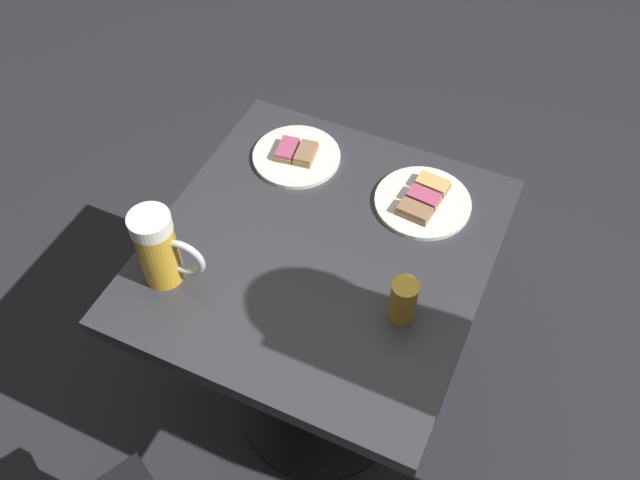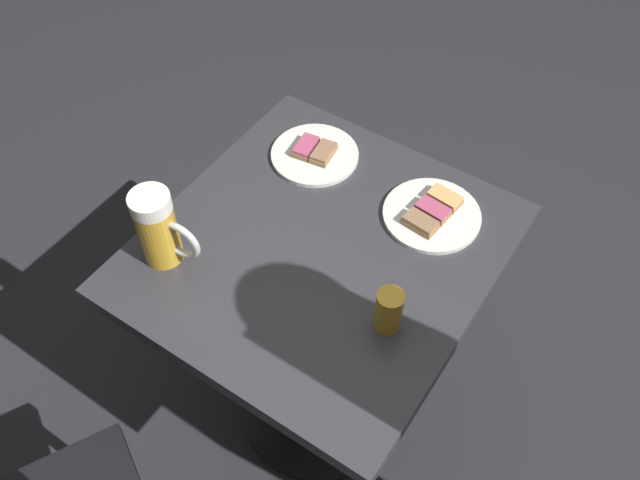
{
  "view_description": "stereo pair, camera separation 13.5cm",
  "coord_description": "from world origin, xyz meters",
  "px_view_note": "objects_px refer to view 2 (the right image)",
  "views": [
    {
      "loc": [
        0.36,
        -0.77,
        1.8
      ],
      "look_at": [
        0.0,
        0.0,
        0.74
      ],
      "focal_mm": 38.49,
      "sensor_mm": 36.0,
      "label": 1
    },
    {
      "loc": [
        0.47,
        -0.71,
        1.8
      ],
      "look_at": [
        0.0,
        0.0,
        0.74
      ],
      "focal_mm": 38.49,
      "sensor_mm": 36.0,
      "label": 2
    }
  ],
  "objects_px": {
    "beer_mug": "(159,229)",
    "beer_glass_small": "(389,311)",
    "plate_near": "(432,214)",
    "plate_far": "(315,154)"
  },
  "relations": [
    {
      "from": "plate_near",
      "to": "plate_far",
      "type": "height_order",
      "value": "same"
    },
    {
      "from": "plate_near",
      "to": "plate_far",
      "type": "distance_m",
      "value": 0.3
    },
    {
      "from": "plate_near",
      "to": "beer_mug",
      "type": "xyz_separation_m",
      "value": [
        -0.39,
        -0.38,
        0.08
      ]
    },
    {
      "from": "plate_near",
      "to": "beer_glass_small",
      "type": "distance_m",
      "value": 0.29
    },
    {
      "from": "beer_mug",
      "to": "plate_far",
      "type": "bearing_deg",
      "value": 77.84
    },
    {
      "from": "plate_near",
      "to": "beer_glass_small",
      "type": "height_order",
      "value": "beer_glass_small"
    },
    {
      "from": "plate_near",
      "to": "beer_mug",
      "type": "bearing_deg",
      "value": -135.26
    },
    {
      "from": "plate_near",
      "to": "beer_mug",
      "type": "height_order",
      "value": "beer_mug"
    },
    {
      "from": "beer_mug",
      "to": "beer_glass_small",
      "type": "height_order",
      "value": "beer_mug"
    },
    {
      "from": "beer_mug",
      "to": "beer_glass_small",
      "type": "distance_m",
      "value": 0.46
    }
  ]
}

